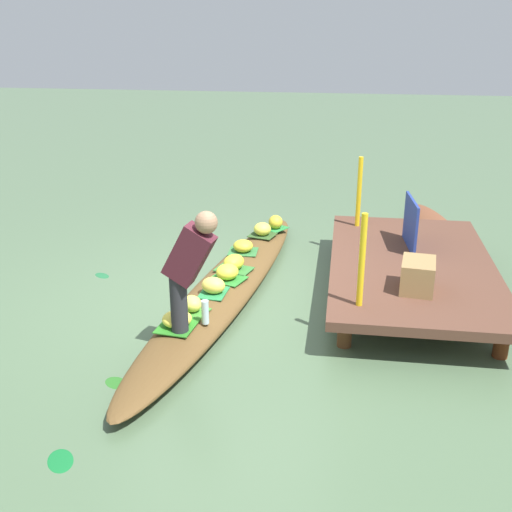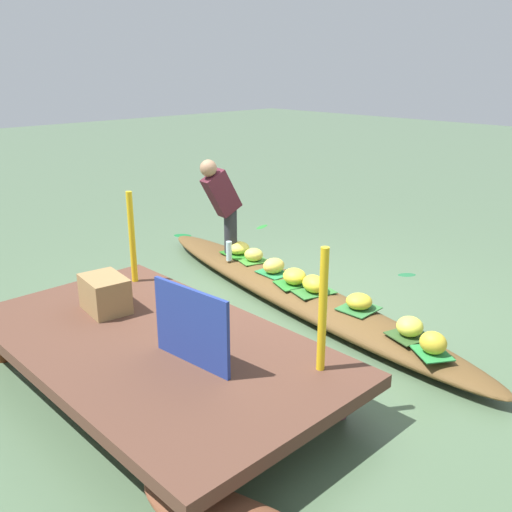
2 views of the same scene
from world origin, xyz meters
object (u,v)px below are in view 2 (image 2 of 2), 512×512
banana_bunch_0 (410,326)px  banana_bunch_3 (239,248)px  market_banner (191,326)px  banana_bunch_2 (314,284)px  vendor_boat (294,292)px  banana_bunch_5 (254,255)px  banana_bunch_1 (274,266)px  produce_crate (105,294)px  banana_bunch_6 (433,343)px  vendor_person (222,201)px  banana_bunch_7 (294,276)px  water_bottle (229,251)px  banana_bunch_4 (359,301)px

banana_bunch_0 → banana_bunch_3: banana_bunch_0 is taller
market_banner → banana_bunch_2: bearing=-79.5°
vendor_boat → banana_bunch_5: size_ratio=22.99×
banana_bunch_1 → produce_crate: produce_crate is taller
banana_bunch_0 → market_banner: size_ratio=0.32×
produce_crate → banana_bunch_0: bearing=-136.8°
banana_bunch_0 → market_banner: market_banner is taller
banana_bunch_6 → vendor_person: (3.10, -0.43, 0.59)m
vendor_boat → banana_bunch_7: bearing=144.3°
vendor_boat → produce_crate: 2.12m
banana_bunch_5 → banana_bunch_7: bearing=166.7°
banana_bunch_3 → banana_bunch_2: bearing=169.0°
banana_bunch_3 → banana_bunch_6: (-3.00, 0.59, 0.02)m
banana_bunch_1 → banana_bunch_7: bearing=168.7°
banana_bunch_7 → vendor_person: bearing=-4.3°
water_bottle → vendor_person: bearing=-22.0°
banana_bunch_7 → banana_bunch_5: bearing=-13.3°
banana_bunch_2 → market_banner: size_ratio=0.40×
banana_bunch_6 → market_banner: bearing=60.3°
produce_crate → banana_bunch_2: bearing=-109.5°
banana_bunch_2 → banana_bunch_5: 1.15m
banana_bunch_0 → banana_bunch_4: size_ratio=0.92×
banana_bunch_4 → water_bottle: bearing=-1.4°
produce_crate → banana_bunch_3: bearing=-71.5°
banana_bunch_7 → water_bottle: size_ratio=1.13×
banana_bunch_1 → produce_crate: 2.10m
banana_bunch_5 → water_bottle: bearing=38.9°
banana_bunch_2 → banana_bunch_5: size_ratio=1.29×
vendor_boat → banana_bunch_1: bearing=0.2°
vendor_boat → vendor_person: 1.49m
vendor_boat → vendor_person: (1.26, -0.07, 0.79)m
banana_bunch_1 → vendor_person: 1.07m
banana_bunch_2 → water_bottle: (1.36, -0.03, 0.03)m
vendor_boat → banana_bunch_5: 0.86m
vendor_person → water_bottle: bearing=158.0°
banana_bunch_2 → produce_crate: size_ratio=0.66×
vendor_person → produce_crate: size_ratio=2.72×
banana_bunch_4 → market_banner: bearing=89.5°
banana_bunch_4 → banana_bunch_6: 1.00m
vendor_boat → banana_bunch_6: (-1.85, 0.36, 0.21)m
banana_bunch_3 → banana_bunch_4: bearing=171.7°
banana_bunch_2 → banana_bunch_6: 1.57m
banana_bunch_4 → vendor_person: (2.15, -0.13, 0.61)m
banana_bunch_2 → market_banner: 2.13m
banana_bunch_2 → water_bottle: size_ratio=1.22×
vendor_person → produce_crate: 2.30m
banana_bunch_6 → banana_bunch_7: (1.82, -0.33, -0.01)m
vendor_person → vendor_boat: bearing=176.7°
banana_bunch_5 → produce_crate: size_ratio=0.51×
market_banner → vendor_person: bearing=-50.1°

